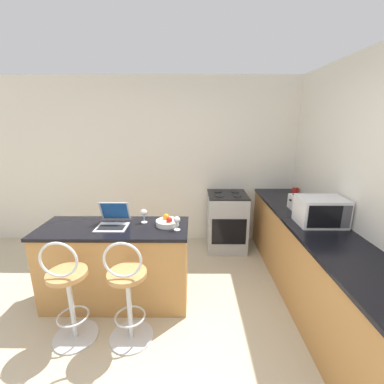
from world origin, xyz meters
The scene contains 14 objects.
ground_plane centered at (0.00, 0.00, 0.00)m, with size 20.00×20.00×0.00m, color #BCAD8E.
wall_back centered at (0.00, 2.53, 1.30)m, with size 12.00×0.06×2.60m.
breakfast_bar centered at (-0.43, 0.93, 0.44)m, with size 1.55×0.60×0.88m.
counter_right centered at (1.72, 1.00, 0.44)m, with size 0.62×3.03×0.88m.
bar_stool_near centered at (-0.69, 0.38, 0.48)m, with size 0.40×0.40×1.02m.
bar_stool_far centered at (-0.17, 0.38, 0.48)m, with size 0.40×0.40×1.02m.
laptop centered at (-0.43, 0.96, 0.94)m, with size 0.31×0.32×0.24m.
microwave centered at (1.75, 1.01, 1.03)m, with size 0.47×0.34×0.29m.
toaster centered at (1.72, 1.48, 0.97)m, with size 0.23×0.24×0.18m.
stove_range centered at (0.92, 2.18, 0.44)m, with size 0.59×0.60×0.89m.
wine_glass_short centered at (-0.13, 1.05, 0.99)m, with size 0.07×0.07×0.15m.
wine_glass_tall centered at (0.24, 0.85, 0.99)m, with size 0.07×0.07×0.14m.
fruit_bowl centered at (0.14, 0.97, 0.92)m, with size 0.24×0.24×0.11m.
mug_red centered at (1.94, 2.20, 0.93)m, with size 0.10×0.08×0.10m.
Camera 1 is at (0.41, -1.54, 1.94)m, focal length 24.00 mm.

